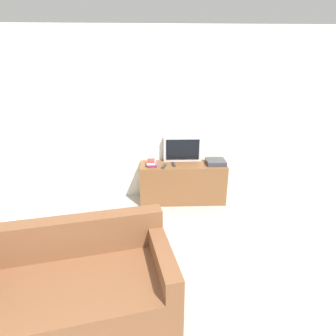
{
  "coord_description": "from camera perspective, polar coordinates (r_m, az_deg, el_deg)",
  "views": [
    {
      "loc": [
        0.16,
        -1.05,
        2.0
      ],
      "look_at": [
        0.27,
        2.24,
        0.77
      ],
      "focal_mm": 28.0,
      "sensor_mm": 36.0,
      "label": 1
    }
  ],
  "objects": [
    {
      "name": "set_top_box",
      "position": [
        4.14,
        10.34,
        1.32
      ],
      "size": [
        0.29,
        0.29,
        0.07
      ],
      "color": "#333338",
      "rests_on": "tv_stand"
    },
    {
      "name": "wall_back",
      "position": [
        4.14,
        -4.26,
        10.77
      ],
      "size": [
        9.0,
        0.06,
        2.6
      ],
      "color": "silver",
      "rests_on": "ground_plane"
    },
    {
      "name": "tv_stand",
      "position": [
        4.19,
        3.19,
        -3.22
      ],
      "size": [
        1.34,
        0.42,
        0.63
      ],
      "color": "brown",
      "rests_on": "ground_plane"
    },
    {
      "name": "book_stack",
      "position": [
        4.0,
        -3.63,
        1.07
      ],
      "size": [
        0.16,
        0.2,
        0.09
      ],
      "color": "#B72D28",
      "rests_on": "tv_stand"
    },
    {
      "name": "couch",
      "position": [
        2.57,
        -20.31,
        -23.58
      ],
      "size": [
        1.84,
        1.2,
        0.77
      ],
      "rotation": [
        0.0,
        0.0,
        0.21
      ],
      "color": "brown",
      "rests_on": "ground_plane"
    },
    {
      "name": "remote_on_stand",
      "position": [
        4.03,
        1.26,
        0.81
      ],
      "size": [
        0.05,
        0.18,
        0.02
      ],
      "rotation": [
        0.0,
        0.0,
        0.1
      ],
      "color": "#2D2D2D",
      "rests_on": "tv_stand"
    },
    {
      "name": "television",
      "position": [
        4.17,
        3.18,
        4.19
      ],
      "size": [
        0.6,
        0.09,
        0.4
      ],
      "color": "silver",
      "rests_on": "tv_stand"
    },
    {
      "name": "remote_secondary",
      "position": [
        3.96,
        -0.91,
        0.41
      ],
      "size": [
        0.09,
        0.18,
        0.02
      ],
      "rotation": [
        0.0,
        0.0,
        -0.27
      ],
      "color": "#2D2D2D",
      "rests_on": "tv_stand"
    }
  ]
}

